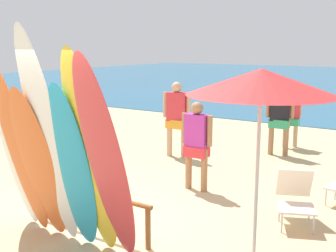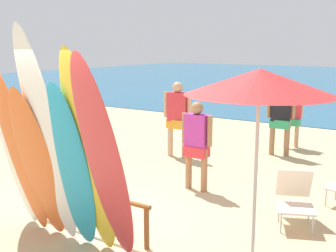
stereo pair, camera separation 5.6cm
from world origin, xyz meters
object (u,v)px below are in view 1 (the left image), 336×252
surfboard_orange_2 (39,166)px  surfboard_yellow_5 (90,156)px  surfboard_white_3 (48,141)px  beachgoer_strolling (197,140)px  beach_chair_red (295,195)px  beachgoer_photographing (291,114)px  beachgoer_by_water (177,114)px  surfboard_teal_4 (73,169)px  beach_umbrella (261,82)px  surfboard_rack (89,200)px  surfboard_orange_1 (20,151)px  surfboard_red_6 (106,163)px  surfboard_white_0 (16,161)px  beachgoer_near_rack (280,114)px

surfboard_orange_2 → surfboard_yellow_5: size_ratio=0.83×
surfboard_white_3 → beachgoer_strolling: size_ratio=1.81×
beachgoer_strolling → beach_chair_red: bearing=-12.7°
beachgoer_photographing → beachgoer_by_water: 3.02m
surfboard_teal_4 → surfboard_yellow_5: size_ratio=0.85×
surfboard_teal_4 → beach_umbrella: beach_umbrella is taller
surfboard_teal_4 → beachgoer_strolling: surfboard_teal_4 is taller
surfboard_rack → beach_chair_red: size_ratio=2.44×
surfboard_orange_1 → surfboard_red_6: size_ratio=0.94×
beach_chair_red → beach_umbrella: 2.14m
surfboard_orange_1 → surfboard_red_6: (1.48, -0.01, 0.06)m
surfboard_rack → surfboard_white_0: (-0.90, -0.46, 0.53)m
surfboard_rack → beachgoer_strolling: bearing=78.8°
beach_chair_red → surfboard_white_0: bearing=-167.6°
surfboard_orange_2 → beach_umbrella: size_ratio=0.94×
surfboard_rack → surfboard_white_0: bearing=-153.0°
surfboard_teal_4 → beachgoer_near_rack: size_ratio=1.30×
beachgoer_photographing → beach_chair_red: size_ratio=1.71×
surfboard_white_3 → beachgoer_strolling: surfboard_white_3 is taller
surfboard_white_3 → surfboard_red_6: bearing=0.2°
beachgoer_strolling → surfboard_orange_1: bearing=-108.9°
surfboard_yellow_5 → beachgoer_strolling: size_ratio=1.64×
surfboard_teal_4 → beachgoer_photographing: 6.90m
beach_umbrella → surfboard_yellow_5: bearing=-146.9°
surfboard_white_3 → beach_chair_red: (2.35, 2.44, -0.98)m
surfboard_orange_2 → surfboard_yellow_5: surfboard_yellow_5 is taller
surfboard_white_0 → surfboard_white_3: size_ratio=0.70×
surfboard_rack → surfboard_teal_4: bearing=-62.7°
surfboard_white_0 → beachgoer_near_rack: surfboard_white_0 is taller
beach_chair_red → surfboard_white_3: bearing=-156.5°
surfboard_orange_2 → beachgoer_strolling: surfboard_orange_2 is taller
surfboard_white_3 → surfboard_teal_4: size_ratio=1.31×
beachgoer_near_rack → beachgoer_photographing: (0.02, 0.90, -0.12)m
surfboard_red_6 → beachgoer_strolling: surfboard_red_6 is taller
surfboard_orange_1 → beachgoer_photographing: bearing=81.9°
surfboard_orange_2 → surfboard_white_3: surfboard_white_3 is taller
surfboard_rack → beachgoer_strolling: beachgoer_strolling is taller
surfboard_white_0 → surfboard_rack: bearing=32.8°
beachgoer_strolling → beach_chair_red: beachgoer_strolling is taller
surfboard_orange_2 → beach_chair_red: surfboard_orange_2 is taller
beachgoer_by_water → beach_umbrella: size_ratio=0.76×
beachgoer_by_water → surfboard_red_6: bearing=98.2°
surfboard_orange_1 → beachgoer_strolling: bearing=74.3°
surfboard_red_6 → beachgoer_near_rack: size_ratio=1.53×
beachgoer_photographing → beachgoer_strolling: 4.08m
surfboard_red_6 → beachgoer_near_rack: bearing=90.0°
surfboard_orange_2 → surfboard_yellow_5: bearing=0.6°
surfboard_orange_1 → surfboard_yellow_5: size_ratio=0.94×
surfboard_orange_1 → surfboard_orange_2: 0.37m
surfboard_orange_2 → beach_chair_red: size_ratio=2.49×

